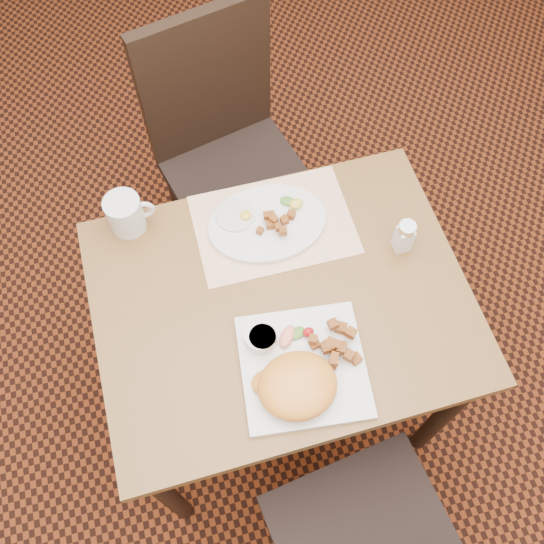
{
  "coord_description": "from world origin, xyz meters",
  "views": [
    {
      "loc": [
        -0.19,
        -0.59,
        2.07
      ],
      "look_at": [
        -0.01,
        0.04,
        0.82
      ],
      "focal_mm": 40.0,
      "sensor_mm": 36.0,
      "label": 1
    }
  ],
  "objects": [
    {
      "name": "fried_egg",
      "position": [
        -0.05,
        0.25,
        0.77
      ],
      "size": [
        0.1,
        0.1,
        0.02
      ],
      "color": "white",
      "rests_on": "plate_oval"
    },
    {
      "name": "home_fries_ov",
      "position": [
        0.04,
        0.2,
        0.78
      ],
      "size": [
        0.11,
        0.08,
        0.03
      ],
      "color": "#944C17",
      "rests_on": "plate_oval"
    },
    {
      "name": "ground",
      "position": [
        0.0,
        0.0,
        0.0
      ],
      "size": [
        8.0,
        8.0,
        0.0
      ],
      "primitive_type": "plane",
      "color": "black",
      "rests_on": "ground"
    },
    {
      "name": "placemat",
      "position": [
        0.04,
        0.21,
        0.75
      ],
      "size": [
        0.41,
        0.29,
        0.0
      ],
      "primitive_type": "cube",
      "rotation": [
        0.0,
        0.0,
        -0.02
      ],
      "color": "white",
      "rests_on": "table"
    },
    {
      "name": "garnish_sq",
      "position": [
        -0.0,
        -0.11,
        0.78
      ],
      "size": [
        0.09,
        0.07,
        0.03
      ],
      "color": "#387223",
      "rests_on": "plate_square"
    },
    {
      "name": "plate_square",
      "position": [
        -0.0,
        -0.18,
        0.76
      ],
      "size": [
        0.31,
        0.31,
        0.02
      ],
      "primitive_type": "cube",
      "rotation": [
        0.0,
        0.0,
        -0.13
      ],
      "color": "silver",
      "rests_on": "table"
    },
    {
      "name": "salt_shaker",
      "position": [
        0.33,
        0.06,
        0.8
      ],
      "size": [
        0.04,
        0.04,
        0.1
      ],
      "color": "white",
      "rests_on": "table"
    },
    {
      "name": "home_fries_sq",
      "position": [
        0.08,
        -0.16,
        0.78
      ],
      "size": [
        0.12,
        0.11,
        0.04
      ],
      "color": "#944C17",
      "rests_on": "plate_square"
    },
    {
      "name": "hollandaise_mound",
      "position": [
        -0.03,
        -0.23,
        0.8
      ],
      "size": [
        0.18,
        0.16,
        0.06
      ],
      "color": "orange",
      "rests_on": "plate_square"
    },
    {
      "name": "garnish_ov",
      "position": [
        0.1,
        0.24,
        0.78
      ],
      "size": [
        0.06,
        0.06,
        0.02
      ],
      "color": "#387223",
      "rests_on": "plate_oval"
    },
    {
      "name": "ramekin",
      "position": [
        -0.08,
        -0.1,
        0.79
      ],
      "size": [
        0.08,
        0.08,
        0.04
      ],
      "color": "silver",
      "rests_on": "plate_square"
    },
    {
      "name": "coffee_mug",
      "position": [
        -0.32,
        0.31,
        0.8
      ],
      "size": [
        0.12,
        0.09,
        0.1
      ],
      "color": "silver",
      "rests_on": "table"
    },
    {
      "name": "table",
      "position": [
        0.0,
        0.0,
        0.64
      ],
      "size": [
        0.9,
        0.7,
        0.75
      ],
      "color": "brown",
      "rests_on": "ground"
    },
    {
      "name": "chair_far",
      "position": [
        0.01,
        0.66,
        0.54
      ],
      "size": [
        0.5,
        0.51,
        0.97
      ],
      "rotation": [
        0.0,
        0.0,
        3.36
      ],
      "color": "black",
      "rests_on": "ground"
    },
    {
      "name": "plate_oval",
      "position": [
        0.02,
        0.21,
        0.76
      ],
      "size": [
        0.3,
        0.23,
        0.02
      ],
      "primitive_type": null,
      "rotation": [
        0.0,
        0.0,
        -0.0
      ],
      "color": "silver",
      "rests_on": "placemat"
    }
  ]
}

